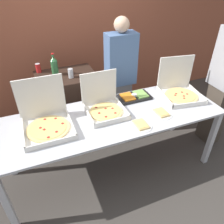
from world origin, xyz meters
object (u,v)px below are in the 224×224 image
Objects in this scene: soda_bottle at (54,66)px; soda_can_colored at (38,68)px; pizza_box_near_right at (46,121)px; pizza_box_far_left at (104,106)px; paper_plate_front_right at (141,125)px; person_guest_cap at (120,78)px; veggie_tray at (134,97)px; paper_plate_front_left at (161,113)px; pizza_box_far_right at (180,90)px; soda_can_silver at (71,73)px.

soda_can_colored is (-0.20, 0.16, -0.07)m from soda_bottle.
pizza_box_near_right reaches higher than pizza_box_far_left.
paper_plate_front_right is at bearing -20.51° from pizza_box_near_right.
soda_bottle is at bearing 113.08° from pizza_box_far_left.
person_guest_cap reaches higher than pizza_box_far_left.
veggie_tray is at bearing 87.30° from person_guest_cap.
soda_can_colored reaches higher than paper_plate_front_right.
person_guest_cap reaches higher than soda_bottle.
paper_plate_front_left is at bearing -26.72° from pizza_box_far_left.
soda_can_colored is (0.06, 1.09, 0.12)m from pizza_box_near_right.
soda_can_colored is 0.07× the size of person_guest_cap.
pizza_box_far_right is 0.31× the size of person_guest_cap.
pizza_box_far_right reaches higher than paper_plate_front_right.
paper_plate_front_left is at bearing -50.71° from soda_bottle.
pizza_box_far_left is at bearing -74.07° from soda_can_silver.
soda_bottle is at bearing -39.41° from soda_can_colored.
paper_plate_front_left is 1.27m from soda_can_silver.
person_guest_cap reaches higher than pizza_box_near_right.
pizza_box_far_right is 2.10× the size of paper_plate_front_left.
soda_can_colored is at bearing 140.59° from soda_bottle.
person_guest_cap is (0.84, -0.26, -0.21)m from soda_bottle.
paper_plate_front_right is 0.55m from veggie_tray.
pizza_box_far_right is at bearing 26.70° from paper_plate_front_right.
pizza_box_near_right reaches higher than pizza_box_far_right.
pizza_box_near_right is 1.10m from veggie_tray.
soda_can_silver is (-0.20, 0.71, 0.12)m from pizza_box_far_left.
pizza_box_near_right is 0.98m from soda_bottle.
paper_plate_front_right is (0.26, -0.39, -0.06)m from pizza_box_far_left.
soda_can_colored is (-0.57, 1.03, 0.12)m from pizza_box_far_left.
pizza_box_far_right reaches higher than pizza_box_far_left.
pizza_box_far_right is 0.83m from paper_plate_front_right.
person_guest_cap is at bearing -17.40° from soda_bottle.
pizza_box_far_left is (-0.99, 0.02, -0.00)m from pizza_box_far_right.
paper_plate_front_right is at bearing -67.29° from soda_can_silver.
veggie_tray is at bearing -41.76° from soda_can_silver.
pizza_box_far_right is at bearing -33.90° from soda_can_colored.
pizza_box_near_right is 0.93× the size of pizza_box_far_right.
soda_can_colored is (-1.02, 0.90, 0.18)m from veggie_tray.
pizza_box_near_right reaches higher than paper_plate_front_left.
soda_bottle reaches higher than paper_plate_front_left.
person_guest_cap reaches higher than veggie_tray.
pizza_box_near_right is at bearing 159.55° from paper_plate_front_right.
pizza_box_far_left is 1.47× the size of soda_bottle.
pizza_box_far_left is at bearing 52.64° from person_guest_cap.
person_guest_cap is at bearing 31.00° from pizza_box_near_right.
pizza_box_far_left is at bearing -60.96° from soda_can_colored.
pizza_box_far_left is 0.75m from soda_can_silver.
soda_bottle reaches higher than soda_can_colored.
paper_plate_front_left is 0.33m from paper_plate_front_right.
soda_bottle is (-1.37, 0.89, 0.19)m from pizza_box_far_right.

